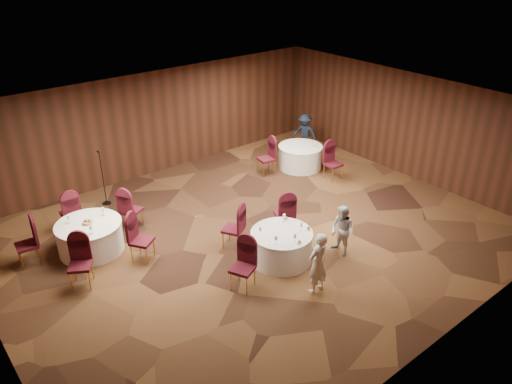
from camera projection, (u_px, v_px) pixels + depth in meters
ground at (255, 236)px, 12.59m from camera, size 12.00×12.00×0.00m
room_shell at (255, 165)px, 11.69m from camera, size 12.00×12.00×12.00m
table_main at (281, 246)px, 11.50m from camera, size 1.43×1.43×0.74m
table_left at (90, 237)px, 11.85m from camera, size 1.54×1.54×0.74m
table_right at (300, 157)px, 16.14m from camera, size 1.42×1.42×0.74m
chairs_main at (254, 235)px, 11.67m from camera, size 2.92×2.11×1.00m
chairs_left at (91, 233)px, 11.75m from camera, size 3.22×2.99×1.00m
chairs_right at (299, 161)px, 15.50m from camera, size 1.92×2.19×1.00m
tabletop_main at (290, 229)px, 11.27m from camera, size 1.11×1.11×0.22m
tabletop_left at (88, 221)px, 11.64m from camera, size 0.85×0.84×0.22m
tabletop_right at (311, 142)px, 15.88m from camera, size 0.08×0.08×0.22m
mic_stand at (105, 189)px, 13.90m from camera, size 0.24×0.24×1.59m
woman_a at (318, 263)px, 10.33m from camera, size 0.53×0.36×1.42m
woman_b at (342, 231)px, 11.63m from camera, size 0.53×0.65×1.25m
man_c at (305, 133)px, 17.25m from camera, size 0.80×0.99×1.34m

